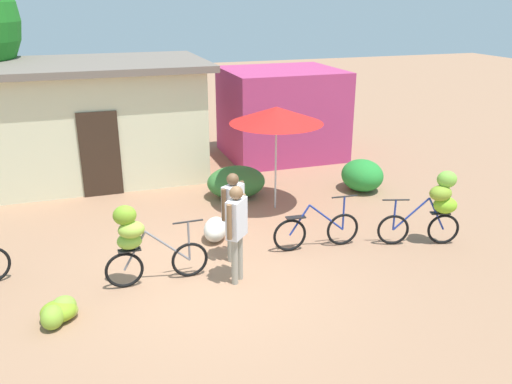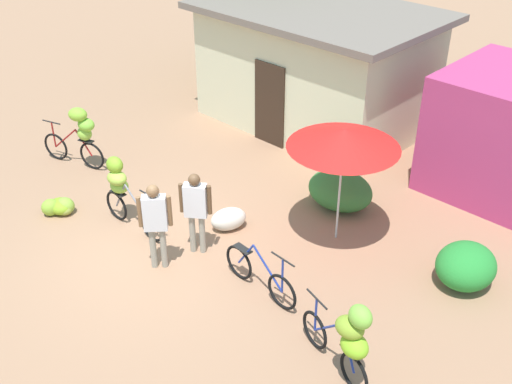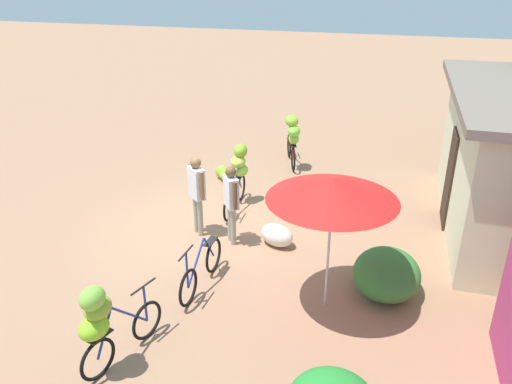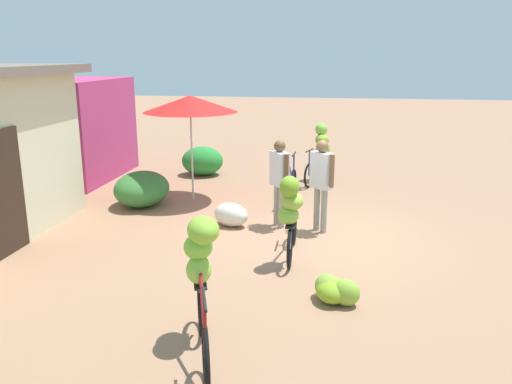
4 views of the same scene
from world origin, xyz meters
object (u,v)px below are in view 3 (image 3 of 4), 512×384
object	(u,v)px
bicycle_leftmost	(293,136)
person_vendor	(197,188)
market_umbrella	(333,189)
person_bystander	(231,197)
bicycle_center_loaded	(201,269)
bicycle_near_pile	(238,171)
produce_sack	(277,235)
bicycle_by_shop	(103,319)
banana_pile_on_ground	(227,174)

from	to	relation	value
bicycle_leftmost	person_vendor	xyz separation A→B (m)	(4.06, -1.12, 0.14)
market_umbrella	person_bystander	size ratio (longest dim) A/B	1.40
bicycle_center_loaded	market_umbrella	bearing A→B (deg)	90.76
bicycle_near_pile	produce_sack	distance (m)	2.10
bicycle_by_shop	person_bystander	size ratio (longest dim) A/B	0.93
bicycle_leftmost	bicycle_by_shop	size ratio (longest dim) A/B	1.07
produce_sack	market_umbrella	bearing A→B (deg)	35.51
bicycle_near_pile	banana_pile_on_ground	size ratio (longest dim) A/B	2.44
banana_pile_on_ground	bicycle_by_shop	bearing A→B (deg)	3.86
market_umbrella	bicycle_leftmost	distance (m)	6.16
bicycle_leftmost	bicycle_center_loaded	world-z (taller)	bicycle_leftmost
bicycle_center_loaded	person_bystander	distance (m)	1.72
bicycle_center_loaded	person_vendor	world-z (taller)	person_vendor
bicycle_near_pile	person_vendor	world-z (taller)	person_vendor
market_umbrella	bicycle_leftmost	world-z (taller)	market_umbrella
person_vendor	bicycle_by_shop	bearing A→B (deg)	2.36
bicycle_center_loaded	person_vendor	distance (m)	2.01
person_bystander	banana_pile_on_ground	bearing A→B (deg)	-160.20
bicycle_center_loaded	produce_sack	bearing A→B (deg)	151.26
bicycle_by_shop	person_bystander	distance (m)	3.81
bicycle_center_loaded	bicycle_by_shop	bearing A→B (deg)	-14.37
bicycle_leftmost	person_bystander	size ratio (longest dim) A/B	1.00
market_umbrella	produce_sack	size ratio (longest dim) A/B	3.24
market_umbrella	produce_sack	world-z (taller)	market_umbrella
bicycle_center_loaded	banana_pile_on_ground	xyz separation A→B (m)	(-4.52, -1.01, -0.19)
bicycle_near_pile	banana_pile_on_ground	distance (m)	1.56
market_umbrella	person_vendor	bearing A→B (deg)	-121.21
banana_pile_on_ground	person_bystander	xyz separation A→B (m)	(2.93, 1.06, 0.83)
produce_sack	person_vendor	distance (m)	1.84
bicycle_by_shop	person_bystander	world-z (taller)	person_bystander
market_umbrella	bicycle_near_pile	distance (m)	4.27
bicycle_by_shop	produce_sack	bearing A→B (deg)	158.96
person_bystander	bicycle_near_pile	bearing A→B (deg)	-167.71
person_vendor	market_umbrella	bearing A→B (deg)	58.79
bicycle_near_pile	bicycle_by_shop	bearing A→B (deg)	-2.47
produce_sack	person_bystander	distance (m)	1.18
bicycle_leftmost	bicycle_near_pile	bearing A→B (deg)	-15.98
market_umbrella	banana_pile_on_ground	size ratio (longest dim) A/B	3.29
bicycle_leftmost	bicycle_by_shop	distance (m)	8.05
bicycle_leftmost	person_vendor	bearing A→B (deg)	-15.45
bicycle_center_loaded	produce_sack	world-z (taller)	bicycle_center_loaded
market_umbrella	bicycle_near_pile	xyz separation A→B (m)	(-3.25, -2.45, -1.28)
bicycle_by_shop	bicycle_leftmost	bearing A→B (deg)	173.14
bicycle_by_shop	person_vendor	xyz separation A→B (m)	(-3.93, -0.16, 0.18)
market_umbrella	bicycle_near_pile	bearing A→B (deg)	-143.01
bicycle_near_pile	produce_sack	size ratio (longest dim) A/B	2.41
bicycle_by_shop	banana_pile_on_ground	xyz separation A→B (m)	(-6.69, -0.45, -0.69)
bicycle_center_loaded	bicycle_by_shop	world-z (taller)	bicycle_by_shop
bicycle_by_shop	person_vendor	distance (m)	3.93
produce_sack	person_vendor	xyz separation A→B (m)	(-0.05, -1.65, 0.80)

